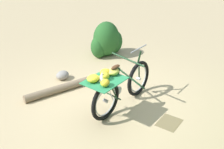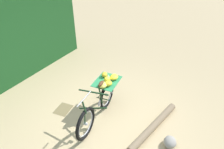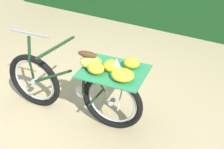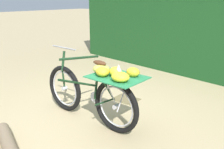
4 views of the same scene
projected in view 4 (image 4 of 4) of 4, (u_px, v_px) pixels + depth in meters
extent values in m
plane|color=tan|center=(84.00, 124.00, 3.52)|extent=(60.00, 60.00, 0.00)
cube|color=#19471E|center=(191.00, 20.00, 5.73)|extent=(6.52, 1.85, 2.49)
torus|color=black|center=(65.00, 88.00, 3.88)|extent=(0.73, 0.10, 0.73)
torus|color=#B7B7BC|center=(65.00, 88.00, 3.88)|extent=(0.57, 0.05, 0.57)
cylinder|color=#B7B7BC|center=(65.00, 88.00, 3.88)|extent=(0.06, 0.08, 0.06)
torus|color=black|center=(116.00, 107.00, 3.22)|extent=(0.73, 0.10, 0.73)
torus|color=#B7B7BC|center=(116.00, 107.00, 3.22)|extent=(0.57, 0.05, 0.57)
cylinder|color=#B7B7BC|center=(116.00, 107.00, 3.22)|extent=(0.06, 0.08, 0.06)
cylinder|color=#19381E|center=(78.00, 83.00, 3.63)|extent=(0.07, 0.70, 0.30)
cylinder|color=#19381E|center=(80.00, 58.00, 3.47)|extent=(0.07, 0.71, 0.11)
cylinder|color=#19381E|center=(97.00, 81.00, 3.36)|extent=(0.04, 0.11, 0.49)
cylinder|color=#19381E|center=(105.00, 102.00, 3.34)|extent=(0.04, 0.38, 0.05)
cylinder|color=#19381E|center=(107.00, 88.00, 3.25)|extent=(0.04, 0.32, 0.47)
cylinder|color=#19381E|center=(64.00, 79.00, 3.84)|extent=(0.03, 0.05, 0.30)
cylinder|color=#19381E|center=(63.00, 61.00, 3.74)|extent=(0.04, 0.10, 0.30)
cylinder|color=gray|center=(64.00, 48.00, 3.66)|extent=(0.52, 0.05, 0.02)
ellipsoid|color=#4C2D19|center=(100.00, 63.00, 3.24)|extent=(0.22, 0.10, 0.06)
cylinder|color=#B7B7BC|center=(95.00, 97.00, 3.45)|extent=(0.16, 0.03, 0.16)
cylinder|color=#B7B7BC|center=(110.00, 91.00, 3.23)|extent=(0.03, 0.20, 0.39)
cylinder|color=#B7B7BC|center=(123.00, 95.00, 3.10)|extent=(0.03, 0.24, 0.39)
cube|color=brown|center=(117.00, 78.00, 3.10)|extent=(0.62, 0.47, 0.02)
cube|color=#287F4C|center=(117.00, 77.00, 3.09)|extent=(0.70, 0.57, 0.01)
ellipsoid|color=gold|center=(102.00, 72.00, 3.09)|extent=(0.25, 0.23, 0.12)
ellipsoid|color=gold|center=(133.00, 72.00, 3.07)|extent=(0.19, 0.17, 0.12)
ellipsoid|color=yellow|center=(120.00, 77.00, 2.89)|extent=(0.23, 0.20, 0.12)
ellipsoid|color=yellow|center=(115.00, 72.00, 3.07)|extent=(0.21, 0.19, 0.13)
ellipsoid|color=#CCC64C|center=(101.00, 69.00, 3.22)|extent=(0.25, 0.22, 0.11)
cone|color=white|center=(119.00, 71.00, 3.02)|extent=(0.15, 0.15, 0.17)
cube|color=olive|center=(126.00, 99.00, 4.39)|extent=(0.44, 0.36, 0.01)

